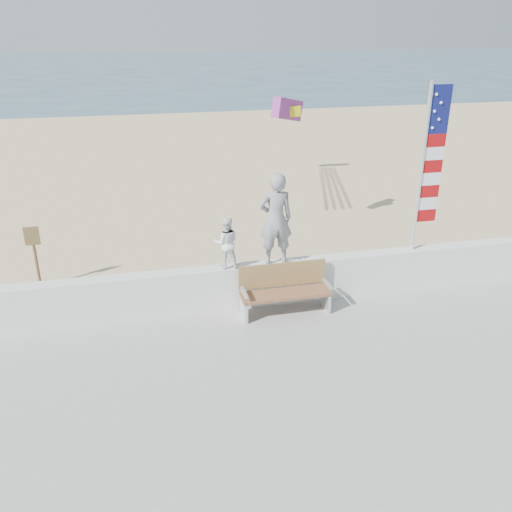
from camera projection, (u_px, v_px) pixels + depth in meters
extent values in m
plane|color=#325165|center=(268.00, 366.00, 9.59)|extent=(220.00, 220.00, 0.00)
cube|color=#CBB587|center=(200.00, 208.00, 17.62)|extent=(90.00, 40.00, 0.08)
cube|color=silver|center=(244.00, 285.00, 11.13)|extent=(30.00, 0.35, 0.90)
imported|color=gray|center=(276.00, 219.00, 10.71)|extent=(0.69, 0.45, 1.88)
imported|color=white|center=(226.00, 243.00, 10.67)|extent=(0.56, 0.46, 1.05)
cube|color=brown|center=(286.00, 294.00, 10.79)|extent=(1.80, 0.50, 0.06)
cube|color=olive|center=(282.00, 274.00, 10.91)|extent=(1.80, 0.05, 0.50)
cube|color=silver|center=(244.00, 309.00, 10.71)|extent=(0.06, 0.50, 0.40)
cube|color=silver|center=(244.00, 292.00, 10.51)|extent=(0.06, 0.45, 0.05)
cube|color=silver|center=(325.00, 300.00, 11.06)|extent=(0.06, 0.50, 0.40)
cube|color=silver|center=(327.00, 284.00, 10.86)|extent=(0.06, 0.45, 0.05)
cylinder|color=white|center=(421.00, 170.00, 11.03)|extent=(0.08, 0.08, 3.50)
cube|color=#0F1451|center=(440.00, 109.00, 10.60)|extent=(0.44, 0.02, 0.95)
cube|color=#9E0A0C|center=(426.00, 215.00, 11.47)|extent=(0.44, 0.02, 0.26)
cube|color=white|center=(427.00, 203.00, 11.37)|extent=(0.44, 0.02, 0.26)
cube|color=#9E0A0C|center=(429.00, 191.00, 11.26)|extent=(0.44, 0.02, 0.26)
cube|color=white|center=(431.00, 179.00, 11.16)|extent=(0.44, 0.02, 0.26)
cube|color=#9E0A0C|center=(432.00, 166.00, 11.05)|extent=(0.44, 0.02, 0.26)
cube|color=white|center=(434.00, 154.00, 10.95)|extent=(0.44, 0.02, 0.26)
cube|color=#9E0A0C|center=(436.00, 140.00, 10.84)|extent=(0.44, 0.02, 0.26)
sphere|color=white|center=(432.00, 128.00, 10.70)|extent=(0.06, 0.06, 0.06)
sphere|color=white|center=(439.00, 119.00, 10.66)|extent=(0.06, 0.06, 0.06)
sphere|color=white|center=(435.00, 111.00, 10.57)|extent=(0.06, 0.06, 0.06)
sphere|color=white|center=(441.00, 103.00, 10.54)|extent=(0.06, 0.06, 0.06)
sphere|color=white|center=(437.00, 94.00, 10.45)|extent=(0.06, 0.06, 0.06)
cube|color=#FF1C26|center=(287.00, 109.00, 14.11)|extent=(1.00, 0.80, 0.71)
cube|color=yellow|center=(293.00, 111.00, 14.16)|extent=(0.37, 0.27, 0.26)
cylinder|color=brown|center=(37.00, 263.00, 12.04)|extent=(0.07, 0.07, 1.20)
cube|color=brown|center=(32.00, 236.00, 11.76)|extent=(0.32, 0.03, 0.42)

